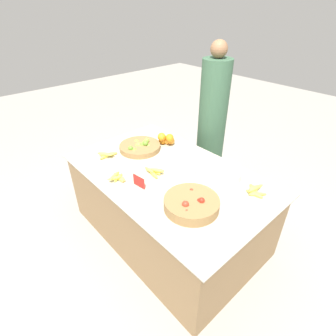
% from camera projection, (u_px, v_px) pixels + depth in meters
% --- Properties ---
extents(ground_plane, '(12.00, 12.00, 0.00)m').
position_uv_depth(ground_plane, '(168.00, 231.00, 2.67)').
color(ground_plane, '#A39E93').
extents(market_table, '(1.82, 1.12, 0.72)m').
position_uv_depth(market_table, '(168.00, 204.00, 2.48)').
color(market_table, olive).
rests_on(market_table, ground_plane).
extents(lime_bowl, '(0.41, 0.41, 0.10)m').
position_uv_depth(lime_bowl, '(140.00, 147.00, 2.62)').
color(lime_bowl, olive).
rests_on(lime_bowl, market_table).
extents(tomato_basket, '(0.40, 0.40, 0.11)m').
position_uv_depth(tomato_basket, '(192.00, 204.00, 1.88)').
color(tomato_basket, olive).
rests_on(tomato_basket, market_table).
extents(orange_pile, '(0.22, 0.17, 0.14)m').
position_uv_depth(orange_pile, '(166.00, 139.00, 2.71)').
color(orange_pile, orange).
rests_on(orange_pile, market_table).
extents(metal_bowl, '(0.39, 0.39, 0.07)m').
position_uv_depth(metal_bowl, '(218.00, 172.00, 2.22)').
color(metal_bowl, silver).
rests_on(metal_bowl, market_table).
extents(price_sign, '(0.12, 0.02, 0.10)m').
position_uv_depth(price_sign, '(139.00, 182.00, 2.09)').
color(price_sign, red).
rests_on(price_sign, market_table).
extents(banana_bunch_front_right, '(0.18, 0.14, 0.06)m').
position_uv_depth(banana_bunch_front_right, '(154.00, 171.00, 2.26)').
color(banana_bunch_front_right, '#EFDB4C').
rests_on(banana_bunch_front_right, market_table).
extents(banana_bunch_middle_left, '(0.18, 0.17, 0.06)m').
position_uv_depth(banana_bunch_middle_left, '(255.00, 190.00, 2.03)').
color(banana_bunch_middle_left, '#EFDB4C').
rests_on(banana_bunch_middle_left, market_table).
extents(banana_bunch_front_left, '(0.16, 0.17, 0.06)m').
position_uv_depth(banana_bunch_front_left, '(118.00, 177.00, 2.19)').
color(banana_bunch_front_left, '#EFDB4C').
rests_on(banana_bunch_front_left, market_table).
extents(banana_bunch_middle_right, '(0.14, 0.19, 0.06)m').
position_uv_depth(banana_bunch_middle_right, '(106.00, 155.00, 2.49)').
color(banana_bunch_middle_right, '#EFDB4C').
rests_on(banana_bunch_middle_right, market_table).
extents(vendor_person, '(0.31, 0.31, 1.68)m').
position_uv_depth(vendor_person, '(211.00, 128.00, 2.92)').
color(vendor_person, '#385B42').
rests_on(vendor_person, ground_plane).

